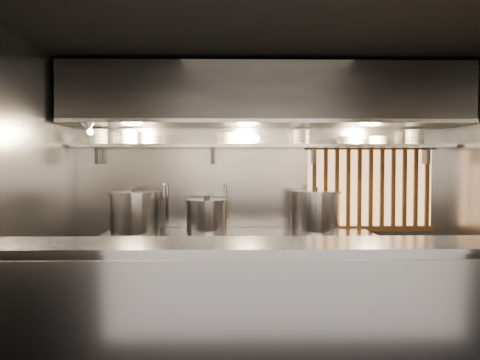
{
  "coord_description": "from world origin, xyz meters",
  "views": [
    {
      "loc": [
        -0.37,
        -4.16,
        1.67
      ],
      "look_at": [
        -0.29,
        0.55,
        1.51
      ],
      "focal_mm": 35.0,
      "sensor_mm": 36.0,
      "label": 1
    }
  ],
  "objects_px": {
    "stock_pot_left": "(135,212)",
    "stock_pot_mid": "(207,215)",
    "heat_lamp": "(88,127)",
    "pendant_bulb": "(256,138)",
    "stock_pot_right": "(315,211)"
  },
  "relations": [
    {
      "from": "stock_pot_mid",
      "to": "stock_pot_right",
      "type": "xyz_separation_m",
      "value": [
        1.24,
        0.02,
        0.05
      ]
    },
    {
      "from": "heat_lamp",
      "to": "pendant_bulb",
      "type": "bearing_deg",
      "value": 11.0
    },
    {
      "from": "stock_pot_left",
      "to": "stock_pot_mid",
      "type": "distance_m",
      "value": 0.81
    },
    {
      "from": "stock_pot_left",
      "to": "stock_pot_right",
      "type": "xyz_separation_m",
      "value": [
        2.04,
        0.08,
        0.0
      ]
    },
    {
      "from": "heat_lamp",
      "to": "stock_pot_left",
      "type": "distance_m",
      "value": 1.06
    },
    {
      "from": "stock_pot_left",
      "to": "heat_lamp",
      "type": "bearing_deg",
      "value": -151.59
    },
    {
      "from": "stock_pot_right",
      "to": "stock_pot_mid",
      "type": "bearing_deg",
      "value": -179.09
    },
    {
      "from": "stock_pot_left",
      "to": "pendant_bulb",
      "type": "bearing_deg",
      "value": 4.8
    },
    {
      "from": "heat_lamp",
      "to": "stock_pot_right",
      "type": "height_order",
      "value": "heat_lamp"
    },
    {
      "from": "heat_lamp",
      "to": "stock_pot_right",
      "type": "distance_m",
      "value": 2.67
    },
    {
      "from": "stock_pot_right",
      "to": "heat_lamp",
      "type": "bearing_deg",
      "value": -172.86
    },
    {
      "from": "pendant_bulb",
      "to": "stock_pot_left",
      "type": "bearing_deg",
      "value": -175.2
    },
    {
      "from": "pendant_bulb",
      "to": "stock_pot_left",
      "type": "height_order",
      "value": "pendant_bulb"
    },
    {
      "from": "heat_lamp",
      "to": "stock_pot_right",
      "type": "bearing_deg",
      "value": 7.14
    },
    {
      "from": "heat_lamp",
      "to": "pendant_bulb",
      "type": "distance_m",
      "value": 1.83
    }
  ]
}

